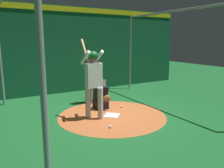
# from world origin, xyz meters

# --- Properties ---
(ground_plane) EXTENTS (27.42, 27.42, 0.00)m
(ground_plane) POSITION_xyz_m (0.00, 0.00, 0.00)
(ground_plane) COLOR #195B28
(dirt_circle) EXTENTS (3.15, 3.15, 0.01)m
(dirt_circle) POSITION_xyz_m (0.00, 0.00, 0.00)
(dirt_circle) COLOR #B76033
(dirt_circle) RESTS_ON ground
(home_plate) EXTENTS (0.59, 0.59, 0.01)m
(home_plate) POSITION_xyz_m (0.00, 0.00, 0.01)
(home_plate) COLOR white
(home_plate) RESTS_ON dirt_circle
(batter) EXTENTS (0.68, 0.49, 2.22)m
(batter) POSITION_xyz_m (-0.06, -0.56, 1.17)
(batter) COLOR #BCBCC0
(batter) RESTS_ON ground
(catcher) EXTENTS (0.58, 0.40, 0.98)m
(catcher) POSITION_xyz_m (-0.75, 0.04, 0.39)
(catcher) COLOR black
(catcher) RESTS_ON ground
(umpire) EXTENTS (0.22, 0.49, 1.76)m
(umpire) POSITION_xyz_m (-1.52, 0.10, 0.99)
(umpire) COLOR #4C4C51
(umpire) RESTS_ON ground
(back_wall) EXTENTS (0.23, 11.42, 3.54)m
(back_wall) POSITION_xyz_m (-3.64, 0.00, 1.78)
(back_wall) COLOR #145133
(back_wall) RESTS_ON ground
(cage_frame) EXTENTS (5.78, 5.30, 3.18)m
(cage_frame) POSITION_xyz_m (0.00, 0.00, 2.21)
(cage_frame) COLOR gray
(cage_frame) RESTS_ON ground
(baseball_0) EXTENTS (0.07, 0.07, 0.07)m
(baseball_0) POSITION_xyz_m (0.80, -0.52, 0.04)
(baseball_0) COLOR white
(baseball_0) RESTS_ON dirt_circle
(baseball_1) EXTENTS (0.07, 0.07, 0.07)m
(baseball_1) POSITION_xyz_m (-0.54, 0.69, 0.04)
(baseball_1) COLOR white
(baseball_1) RESTS_ON dirt_circle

